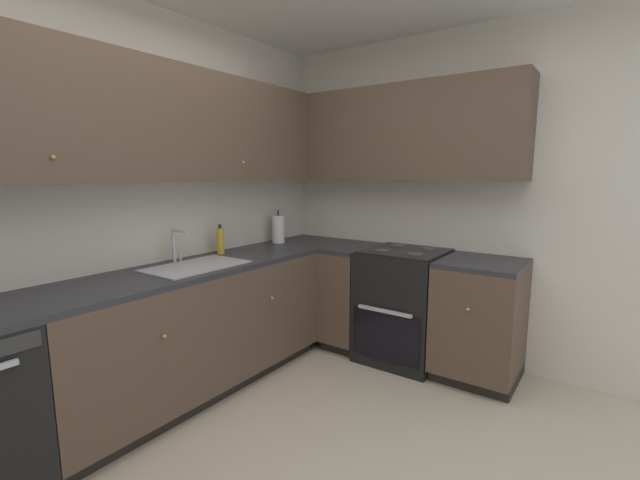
% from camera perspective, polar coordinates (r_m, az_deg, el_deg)
% --- Properties ---
extents(wall_back, '(4.17, 0.05, 2.59)m').
position_cam_1_polar(wall_back, '(2.95, -27.77, 3.92)').
color(wall_back, silver).
rests_on(wall_back, ground_plane).
extents(wall_right, '(0.05, 3.29, 2.59)m').
position_cam_1_polar(wall_right, '(3.55, 18.89, 5.16)').
color(wall_right, silver).
rests_on(wall_right, ground_plane).
extents(lower_cabinets_back, '(2.01, 0.62, 0.85)m').
position_cam_1_polar(lower_cabinets_back, '(3.09, -16.51, -11.68)').
color(lower_cabinets_back, brown).
rests_on(lower_cabinets_back, ground_plane).
extents(countertop_back, '(3.22, 0.60, 0.03)m').
position_cam_1_polar(countertop_back, '(2.96, -16.89, -3.74)').
color(countertop_back, '#2D2D33').
rests_on(countertop_back, lower_cabinets_back).
extents(lower_cabinets_right, '(0.62, 1.52, 0.85)m').
position_cam_1_polar(lower_cabinets_right, '(3.45, 14.15, -9.36)').
color(lower_cabinets_right, brown).
rests_on(lower_cabinets_right, ground_plane).
extents(countertop_right, '(0.60, 1.52, 0.03)m').
position_cam_1_polar(countertop_right, '(3.34, 14.42, -2.22)').
color(countertop_right, '#2D2D33').
rests_on(countertop_right, lower_cabinets_right).
extents(oven_range, '(0.68, 0.62, 1.03)m').
position_cam_1_polar(oven_range, '(3.53, 11.19, -8.47)').
color(oven_range, black).
rests_on(oven_range, ground_plane).
extents(upper_cabinets_back, '(2.90, 0.34, 0.73)m').
position_cam_1_polar(upper_cabinets_back, '(2.93, -22.05, 14.42)').
color(upper_cabinets_back, brown).
extents(upper_cabinets_right, '(0.32, 2.07, 0.73)m').
position_cam_1_polar(upper_cabinets_right, '(3.58, 9.56, 13.84)').
color(upper_cabinets_right, brown).
extents(sink, '(0.64, 0.40, 0.10)m').
position_cam_1_polar(sink, '(2.95, -16.25, -4.20)').
color(sink, '#B7B7BC').
rests_on(sink, countertop_back).
extents(faucet, '(0.07, 0.16, 0.24)m').
position_cam_1_polar(faucet, '(3.09, -18.75, -0.35)').
color(faucet, silver).
rests_on(faucet, countertop_back).
extents(soap_bottle, '(0.06, 0.06, 0.23)m').
position_cam_1_polar(soap_bottle, '(3.34, -13.23, -0.09)').
color(soap_bottle, gold).
rests_on(soap_bottle, countertop_back).
extents(paper_towel_roll, '(0.11, 0.11, 0.30)m').
position_cam_1_polar(paper_towel_roll, '(3.78, -5.62, 1.46)').
color(paper_towel_roll, white).
rests_on(paper_towel_roll, countertop_back).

